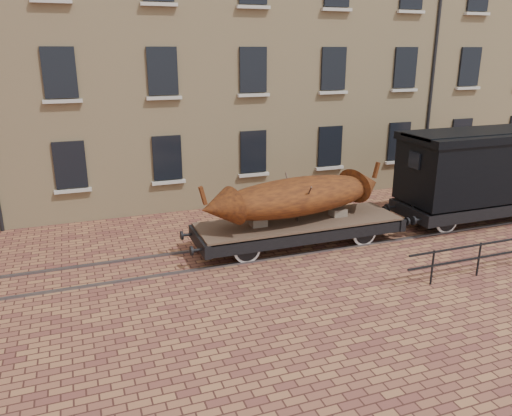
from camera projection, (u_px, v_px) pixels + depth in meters
name	position (u px, v px, depth m)	size (l,w,h in m)	color
ground	(277.00, 249.00, 16.11)	(90.00, 90.00, 0.00)	brown
warehouse_cream	(256.00, 31.00, 23.90)	(40.00, 10.19, 14.00)	#DFBE85
rail_track	(277.00, 248.00, 16.10)	(30.00, 1.52, 0.06)	#59595E
flatcar_wagon	(299.00, 226.00, 16.15)	(7.49, 2.03, 1.13)	#443327
iron_boat	(297.00, 196.00, 15.82)	(6.66, 2.69, 1.60)	brown
goods_van	(479.00, 166.00, 18.07)	(6.57, 2.40, 3.40)	black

